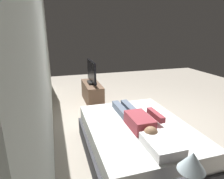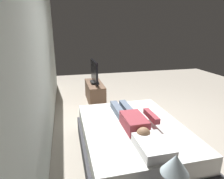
# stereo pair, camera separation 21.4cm
# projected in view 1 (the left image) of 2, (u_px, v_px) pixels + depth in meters

# --- Properties ---
(ground_plane) EXTENTS (10.00, 10.00, 0.00)m
(ground_plane) POSITION_uv_depth(u_px,v_px,m) (138.00, 127.00, 3.85)
(ground_plane) COLOR #ADA393
(back_wall) EXTENTS (6.40, 0.10, 2.80)m
(back_wall) POSITION_uv_depth(u_px,v_px,m) (43.00, 56.00, 3.34)
(back_wall) COLOR silver
(back_wall) RESTS_ON ground
(bed) EXTENTS (1.93, 1.46, 0.54)m
(bed) POSITION_uv_depth(u_px,v_px,m) (137.00, 141.00, 2.88)
(bed) COLOR #333338
(bed) RESTS_ON ground
(pillow) EXTENTS (0.48, 0.34, 0.12)m
(pillow) POSITION_uv_depth(u_px,v_px,m) (162.00, 145.00, 2.19)
(pillow) COLOR white
(pillow) RESTS_ON bed
(person) EXTENTS (1.26, 0.46, 0.18)m
(person) POSITION_uv_depth(u_px,v_px,m) (136.00, 118.00, 2.80)
(person) COLOR #993842
(person) RESTS_ON bed
(remote) EXTENTS (0.15, 0.04, 0.02)m
(remote) POSITION_uv_depth(u_px,v_px,m) (156.00, 115.00, 3.07)
(remote) COLOR black
(remote) RESTS_ON bed
(tv_stand) EXTENTS (1.10, 0.40, 0.50)m
(tv_stand) POSITION_uv_depth(u_px,v_px,m) (92.00, 92.00, 5.15)
(tv_stand) COLOR brown
(tv_stand) RESTS_ON ground
(tv) EXTENTS (0.88, 0.20, 0.59)m
(tv) POSITION_uv_depth(u_px,v_px,m) (92.00, 73.00, 4.99)
(tv) COLOR black
(tv) RESTS_ON tv_stand
(lamp) EXTENTS (0.22, 0.22, 0.42)m
(lamp) POSITION_uv_depth(u_px,v_px,m) (192.00, 162.00, 1.52)
(lamp) COLOR #59595B
(lamp) RESTS_ON nightstand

